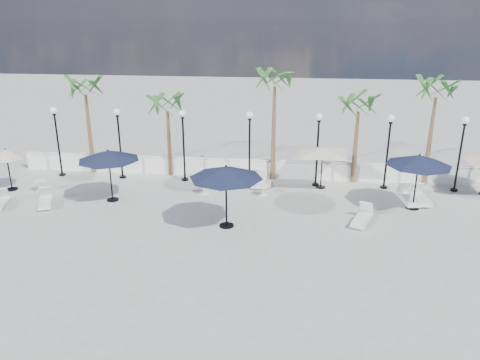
# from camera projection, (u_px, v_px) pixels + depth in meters

# --- Properties ---
(ground) EXTENTS (100.00, 100.00, 0.00)m
(ground) POSITION_uv_depth(u_px,v_px,m) (234.00, 237.00, 18.90)
(ground) COLOR #989994
(ground) RESTS_ON ground
(balustrade) EXTENTS (26.00, 0.30, 1.01)m
(balustrade) POSITION_uv_depth(u_px,v_px,m) (251.00, 169.00, 25.76)
(balustrade) COLOR white
(balustrade) RESTS_ON ground
(lamppost_0) EXTENTS (0.36, 0.36, 3.84)m
(lamppost_0) POSITION_uv_depth(u_px,v_px,m) (57.00, 132.00, 25.28)
(lamppost_0) COLOR black
(lamppost_0) RESTS_ON ground
(lamppost_1) EXTENTS (0.36, 0.36, 3.84)m
(lamppost_1) POSITION_uv_depth(u_px,v_px,m) (119.00, 134.00, 24.90)
(lamppost_1) COLOR black
(lamppost_1) RESTS_ON ground
(lamppost_2) EXTENTS (0.36, 0.36, 3.84)m
(lamppost_2) POSITION_uv_depth(u_px,v_px,m) (183.00, 135.00, 24.52)
(lamppost_2) COLOR black
(lamppost_2) RESTS_ON ground
(lamppost_3) EXTENTS (0.36, 0.36, 3.84)m
(lamppost_3) POSITION_uv_depth(u_px,v_px,m) (250.00, 137.00, 24.14)
(lamppost_3) COLOR black
(lamppost_3) RESTS_ON ground
(lamppost_4) EXTENTS (0.36, 0.36, 3.84)m
(lamppost_4) POSITION_uv_depth(u_px,v_px,m) (318.00, 139.00, 23.76)
(lamppost_4) COLOR black
(lamppost_4) RESTS_ON ground
(lamppost_5) EXTENTS (0.36, 0.36, 3.84)m
(lamppost_5) POSITION_uv_depth(u_px,v_px,m) (389.00, 141.00, 23.38)
(lamppost_5) COLOR black
(lamppost_5) RESTS_ON ground
(lamppost_6) EXTENTS (0.36, 0.36, 3.84)m
(lamppost_6) POSITION_uv_depth(u_px,v_px,m) (462.00, 144.00, 23.00)
(lamppost_6) COLOR black
(lamppost_6) RESTS_ON ground
(palm_0) EXTENTS (2.60, 2.60, 5.50)m
(palm_0) POSITION_uv_depth(u_px,v_px,m) (85.00, 92.00, 25.18)
(palm_0) COLOR brown
(palm_0) RESTS_ON ground
(palm_1) EXTENTS (2.60, 2.60, 4.70)m
(palm_1) POSITION_uv_depth(u_px,v_px,m) (167.00, 108.00, 24.95)
(palm_1) COLOR brown
(palm_1) RESTS_ON ground
(palm_2) EXTENTS (2.60, 2.60, 6.10)m
(palm_2) POSITION_uv_depth(u_px,v_px,m) (275.00, 84.00, 23.88)
(palm_2) COLOR brown
(palm_2) RESTS_ON ground
(palm_3) EXTENTS (2.60, 2.60, 4.90)m
(palm_3) POSITION_uv_depth(u_px,v_px,m) (359.00, 109.00, 23.81)
(palm_3) COLOR brown
(palm_3) RESTS_ON ground
(palm_4) EXTENTS (2.60, 2.60, 5.70)m
(palm_4) POSITION_uv_depth(u_px,v_px,m) (436.00, 95.00, 23.14)
(palm_4) COLOR brown
(palm_4) RESTS_ON ground
(lounger_1) EXTENTS (1.22, 1.80, 0.65)m
(lounger_1) POSITION_uv_depth(u_px,v_px,m) (45.00, 201.00, 21.99)
(lounger_1) COLOR silver
(lounger_1) RESTS_ON ground
(lounger_2) EXTENTS (0.76, 1.69, 0.61)m
(lounger_2) POSITION_uv_depth(u_px,v_px,m) (207.00, 179.00, 24.89)
(lounger_2) COLOR silver
(lounger_2) RESTS_ON ground
(lounger_3) EXTENTS (0.87, 1.81, 0.65)m
(lounger_3) POSITION_uv_depth(u_px,v_px,m) (259.00, 181.00, 24.58)
(lounger_3) COLOR silver
(lounger_3) RESTS_ON ground
(lounger_4) EXTENTS (1.18, 1.88, 0.67)m
(lounger_4) POSITION_uv_depth(u_px,v_px,m) (362.00, 218.00, 20.13)
(lounger_4) COLOR silver
(lounger_4) RESTS_ON ground
(lounger_5) EXTENTS (1.02, 1.79, 0.64)m
(lounger_5) POSITION_uv_depth(u_px,v_px,m) (256.00, 181.00, 24.60)
(lounger_5) COLOR silver
(lounger_5) RESTS_ON ground
(lounger_6) EXTENTS (0.69, 1.87, 0.69)m
(lounger_6) POSITION_uv_depth(u_px,v_px,m) (421.00, 197.00, 22.35)
(lounger_6) COLOR silver
(lounger_6) RESTS_ON ground
(lounger_7) EXTENTS (0.83, 1.91, 0.69)m
(lounger_7) POSITION_uv_depth(u_px,v_px,m) (408.00, 198.00, 22.30)
(lounger_7) COLOR silver
(lounger_7) RESTS_ON ground
(side_table_0) EXTENTS (0.57, 0.57, 0.56)m
(side_table_0) POSITION_uv_depth(u_px,v_px,m) (40.00, 185.00, 23.70)
(side_table_0) COLOR silver
(side_table_0) RESTS_ON ground
(side_table_1) EXTENTS (0.57, 0.57, 0.55)m
(side_table_1) POSITION_uv_depth(u_px,v_px,m) (204.00, 188.00, 23.34)
(side_table_1) COLOR silver
(side_table_1) RESTS_ON ground
(side_table_2) EXTENTS (0.54, 0.54, 0.52)m
(side_table_2) POSITION_uv_depth(u_px,v_px,m) (264.00, 189.00, 23.15)
(side_table_2) COLOR silver
(side_table_2) RESTS_ON ground
(parasol_navy_left) EXTENTS (2.90, 2.90, 2.56)m
(parasol_navy_left) POSITION_uv_depth(u_px,v_px,m) (108.00, 156.00, 21.87)
(parasol_navy_left) COLOR black
(parasol_navy_left) RESTS_ON ground
(parasol_navy_mid) EXTENTS (3.06, 3.06, 2.74)m
(parasol_navy_mid) POSITION_uv_depth(u_px,v_px,m) (226.00, 173.00, 19.06)
(parasol_navy_mid) COLOR black
(parasol_navy_mid) RESTS_ON ground
(parasol_navy_right) EXTENTS (2.95, 2.95, 2.64)m
(parasol_navy_right) POSITION_uv_depth(u_px,v_px,m) (419.00, 161.00, 20.91)
(parasol_navy_right) COLOR black
(parasol_navy_right) RESTS_ON ground
(parasol_cream_sq_a) EXTENTS (4.76, 4.76, 2.34)m
(parasol_cream_sq_a) POSITION_uv_depth(u_px,v_px,m) (323.00, 147.00, 23.57)
(parasol_cream_sq_a) COLOR black
(parasol_cream_sq_a) RESTS_ON ground
(parasol_cream_small) EXTENTS (1.80, 1.80, 2.21)m
(parasol_cream_small) POSITION_uv_depth(u_px,v_px,m) (6.00, 154.00, 23.36)
(parasol_cream_small) COLOR black
(parasol_cream_small) RESTS_ON ground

